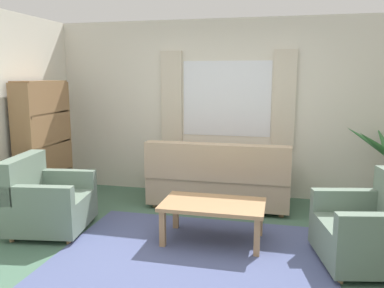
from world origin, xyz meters
TOP-DOWN VIEW (x-y plane):
  - ground_plane at (0.00, 0.00)m, footprint 6.24×6.24m
  - wall_back at (0.00, 2.26)m, footprint 5.32×0.12m
  - window_with_curtains at (0.00, 2.18)m, footprint 1.98×0.07m
  - area_rug at (0.00, 0.00)m, footprint 2.72×2.09m
  - couch at (0.00, 1.59)m, footprint 1.90×0.82m
  - armchair_left at (-1.81, 0.29)m, footprint 0.93×0.95m
  - armchair_right at (1.67, 0.23)m, footprint 0.97×0.99m
  - coffee_table at (0.13, 0.42)m, footprint 1.10×0.64m
  - bookshelf at (-2.34, 1.18)m, footprint 0.30×0.94m

SIDE VIEW (x-z plane):
  - ground_plane at x=0.00m, z-range 0.00..0.00m
  - area_rug at x=0.00m, z-range 0.00..0.01m
  - armchair_left at x=-1.81m, z-range -0.09..0.79m
  - armchair_right at x=1.67m, z-range -0.09..0.79m
  - couch at x=0.00m, z-range -0.09..0.83m
  - coffee_table at x=0.13m, z-range 0.16..0.60m
  - bookshelf at x=-2.34m, z-range 0.02..1.74m
  - wall_back at x=0.00m, z-range 0.00..2.60m
  - window_with_curtains at x=0.00m, z-range 0.75..2.15m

